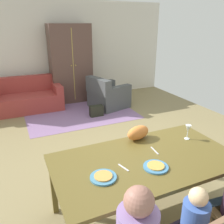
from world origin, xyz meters
TOP-DOWN VIEW (x-y plane):
  - ground_plane at (0.00, 0.45)m, footprint 6.43×6.09m
  - back_wall at (0.00, 3.54)m, footprint 6.43×0.10m
  - dining_table at (-0.24, -1.43)m, footprint 1.96×1.06m
  - plate_near_man at (-0.78, -1.55)m, footprint 0.25×0.25m
  - pizza_near_man at (-0.78, -1.55)m, footprint 0.17×0.17m
  - plate_near_child at (-0.24, -1.61)m, footprint 0.25×0.25m
  - pizza_near_child at (-0.24, -1.61)m, footprint 0.17×0.17m
  - wine_glass at (0.46, -1.25)m, footprint 0.07×0.07m
  - fork at (-0.53, -1.48)m, footprint 0.05×0.15m
  - knife at (-0.06, -1.33)m, footprint 0.03×0.17m
  - cat at (-0.09, -1.00)m, footprint 0.35×0.23m
  - area_rug at (0.06, 2.01)m, footprint 2.60×1.80m
  - couch at (-1.11, 2.87)m, footprint 1.75×0.86m
  - armchair at (0.86, 2.20)m, footprint 1.05×1.04m
  - armoire at (0.17, 3.15)m, footprint 1.10×0.59m
  - handbag at (0.36, 1.71)m, footprint 0.32×0.16m

SIDE VIEW (x-z plane):
  - ground_plane at x=0.00m, z-range -0.02..0.00m
  - area_rug at x=0.06m, z-range 0.00..0.01m
  - handbag at x=0.36m, z-range 0.00..0.26m
  - couch at x=-1.11m, z-range -0.11..0.71m
  - armchair at x=0.86m, z-range -0.09..0.73m
  - dining_table at x=-0.24m, z-range 0.32..1.08m
  - fork at x=-0.53m, z-range 0.76..0.77m
  - knife at x=-0.06m, z-range 0.76..0.77m
  - plate_near_man at x=-0.78m, z-range 0.76..0.78m
  - plate_near_child at x=-0.24m, z-range 0.76..0.78m
  - pizza_near_man at x=-0.78m, z-range 0.78..0.79m
  - pizza_near_child at x=-0.24m, z-range 0.78..0.79m
  - cat at x=-0.09m, z-range 0.76..0.93m
  - wine_glass at x=0.46m, z-range 0.80..0.99m
  - armoire at x=0.17m, z-range 0.00..2.10m
  - back_wall at x=0.00m, z-range 0.00..2.70m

